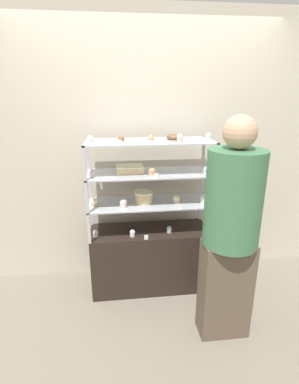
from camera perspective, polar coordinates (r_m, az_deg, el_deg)
The scene contains 30 objects.
ground_plane at distance 3.19m, azimuth 0.00°, elevation -17.16°, with size 20.00×20.00×0.00m, color gray.
back_wall at distance 2.99m, azimuth -0.82°, elevation 7.76°, with size 8.00×0.05×2.60m.
display_base at distance 3.02m, azimuth 0.00°, elevation -12.45°, with size 1.12×0.42×0.61m.
display_riser_lower at distance 2.77m, azimuth 0.00°, elevation -2.34°, with size 1.12×0.42×0.28m.
display_riser_middle at distance 2.68m, azimuth 0.00°, elevation 3.32°, with size 1.12×0.42×0.28m.
display_riser_upper at distance 2.62m, azimuth 0.00°, elevation 9.30°, with size 1.12×0.42×0.28m.
layer_cake_centerpiece at distance 2.73m, azimuth -1.11°, elevation -0.98°, with size 0.17×0.17×0.11m.
sheet_cake_frosted at distance 2.67m, azimuth -3.75°, elevation 4.38°, with size 0.24×0.17×0.06m.
cupcake_0 at distance 2.78m, azimuth -10.22°, elevation -7.79°, with size 0.05×0.05×0.07m.
cupcake_1 at distance 2.75m, azimuth -3.26°, elevation -7.83°, with size 0.05×0.05×0.07m.
cupcake_2 at distance 2.82m, azimuth 3.76°, elevation -7.12°, with size 0.05×0.05×0.07m.
cupcake_3 at distance 2.87m, azimuth 10.61°, elevation -6.95°, with size 0.05×0.05×0.07m.
price_tag_0 at distance 2.69m, azimuth -0.63°, elevation -8.62°, with size 0.04×0.00×0.04m.
cupcake_4 at distance 2.70m, azimuth -10.46°, elevation -1.94°, with size 0.06×0.06×0.08m.
cupcake_5 at distance 2.64m, azimuth -5.00°, elevation -2.16°, with size 0.06×0.06×0.08m.
cupcake_6 at distance 2.74m, azimuth 5.16°, elevation -1.35°, with size 0.06×0.06×0.08m.
cupcake_7 at distance 2.79m, azimuth 10.19°, elevation -1.26°, with size 0.06×0.06×0.08m.
price_tag_1 at distance 2.62m, azimuth 5.83°, elevation -2.70°, with size 0.04×0.00×0.04m.
cupcake_8 at distance 2.58m, azimuth -10.94°, elevation 3.57°, with size 0.06×0.06×0.07m.
cupcake_9 at distance 2.57m, azimuth 0.46°, elevation 3.83°, with size 0.06×0.06×0.07m.
cupcake_10 at distance 2.66m, azimuth 10.77°, elevation 4.05°, with size 0.06×0.06×0.07m.
price_tag_2 at distance 2.49m, azimuth 1.23°, elevation 3.14°, with size 0.04×0.00×0.04m.
cupcake_11 at distance 2.52m, azimuth -11.29°, elevation 9.75°, with size 0.05×0.05×0.07m.
cupcake_12 at distance 2.49m, azimuth -5.41°, elevation 9.91°, with size 0.05×0.05×0.07m.
cupcake_13 at distance 2.51m, azimuth 0.35°, elevation 10.06°, with size 0.05×0.05×0.07m.
cupcake_14 at distance 2.58m, azimuth 5.79°, elevation 10.22°, with size 0.05×0.05×0.07m.
cupcake_15 at distance 2.68m, azimuth 11.15°, elevation 10.29°, with size 0.05×0.05×0.07m.
price_tag_3 at distance 2.41m, azimuth -5.78°, elevation 9.40°, with size 0.04×0.00×0.04m.
donut_glazed at distance 2.71m, azimuth 4.66°, elevation 10.41°, with size 0.13×0.13×0.04m.
customer_figure at distance 2.26m, azimuth 15.22°, elevation -6.68°, with size 0.40×0.40×1.73m.
Camera 1 is at (-0.31, -2.57, 1.87)m, focal length 28.00 mm.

